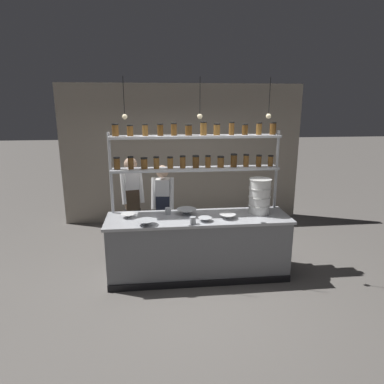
{
  "coord_description": "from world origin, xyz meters",
  "views": [
    {
      "loc": [
        -0.61,
        -4.66,
        2.53
      ],
      "look_at": [
        -0.07,
        0.2,
        1.24
      ],
      "focal_mm": 32.0,
      "sensor_mm": 36.0,
      "label": 1
    }
  ],
  "objects": [
    {
      "name": "ground_plane",
      "position": [
        0.0,
        0.0,
        0.0
      ],
      "size": [
        40.0,
        40.0,
        0.0
      ],
      "primitive_type": "plane",
      "color": "slate"
    },
    {
      "name": "back_wall",
      "position": [
        0.0,
        2.58,
        1.45
      ],
      "size": [
        5.06,
        0.12,
        2.9
      ],
      "primitive_type": "cube",
      "color": "#9E9384",
      "rests_on": "ground_plane"
    },
    {
      "name": "prep_counter",
      "position": [
        0.0,
        -0.0,
        0.46
      ],
      "size": [
        2.66,
        0.76,
        0.92
      ],
      "color": "gray",
      "rests_on": "ground_plane"
    },
    {
      "name": "spice_shelf_unit",
      "position": [
        -0.0,
        0.33,
        1.77
      ],
      "size": [
        2.54,
        0.28,
        2.26
      ],
      "color": "#B7BABF",
      "rests_on": "ground_plane"
    },
    {
      "name": "chef_left",
      "position": [
        -0.99,
        0.84,
        0.96
      ],
      "size": [
        0.4,
        0.33,
        1.67
      ],
      "rotation": [
        0.0,
        0.0,
        0.21
      ],
      "color": "black",
      "rests_on": "ground_plane"
    },
    {
      "name": "chef_center",
      "position": [
        -0.49,
        0.66,
        0.89
      ],
      "size": [
        0.38,
        0.3,
        1.57
      ],
      "rotation": [
        0.0,
        0.0,
        -0.1
      ],
      "color": "black",
      "rests_on": "ground_plane"
    },
    {
      "name": "container_stack",
      "position": [
        0.92,
        0.06,
        1.18
      ],
      "size": [
        0.33,
        0.33,
        0.53
      ],
      "color": "white",
      "rests_on": "prep_counter"
    },
    {
      "name": "prep_bowl_near_left",
      "position": [
        0.41,
        -0.11,
        0.95
      ],
      "size": [
        0.23,
        0.23,
        0.06
      ],
      "color": "white",
      "rests_on": "prep_counter"
    },
    {
      "name": "prep_bowl_center_front",
      "position": [
        0.07,
        -0.19,
        0.95
      ],
      "size": [
        0.19,
        0.19,
        0.05
      ],
      "color": "silver",
      "rests_on": "prep_counter"
    },
    {
      "name": "prep_bowl_center_back",
      "position": [
        -0.74,
        -0.26,
        0.95
      ],
      "size": [
        0.26,
        0.26,
        0.07
      ],
      "color": "#B2B7BC",
      "rests_on": "prep_counter"
    },
    {
      "name": "prep_bowl_near_right",
      "position": [
        -0.16,
        0.14,
        0.96
      ],
      "size": [
        0.3,
        0.3,
        0.08
      ],
      "color": "#B2B7BC",
      "rests_on": "prep_counter"
    },
    {
      "name": "prep_bowl_far_left",
      "position": [
        -1.01,
        0.08,
        0.95
      ],
      "size": [
        0.21,
        0.21,
        0.06
      ],
      "color": "white",
      "rests_on": "prep_counter"
    },
    {
      "name": "serving_cup_front",
      "position": [
        -0.43,
        0.16,
        0.97
      ],
      "size": [
        0.08,
        0.08,
        0.1
      ],
      "color": "#B2B7BC",
      "rests_on": "prep_counter"
    },
    {
      "name": "serving_cup_by_board",
      "position": [
        -0.11,
        -0.29,
        0.97
      ],
      "size": [
        0.08,
        0.08,
        0.1
      ],
      "color": "#B2B7BC",
      "rests_on": "prep_counter"
    },
    {
      "name": "pendant_light_row",
      "position": [
        -0.0,
        0.0,
        2.37
      ],
      "size": [
        2.02,
        0.07,
        0.55
      ],
      "color": "black"
    }
  ]
}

